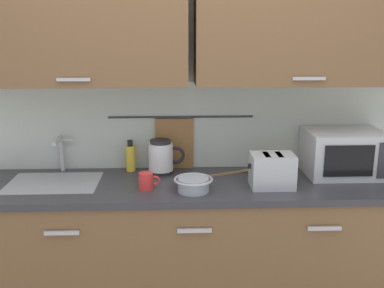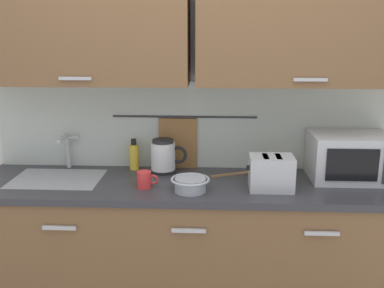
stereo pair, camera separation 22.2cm
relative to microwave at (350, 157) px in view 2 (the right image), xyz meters
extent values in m
cube|color=brown|center=(-0.92, -0.11, -0.61)|extent=(2.50, 0.60, 0.86)
cube|color=#B7B7BC|center=(-1.61, -0.42, -0.30)|extent=(0.18, 0.02, 0.02)
cube|color=#B7B7BC|center=(-0.92, -0.42, -0.30)|extent=(0.18, 0.02, 0.02)
cube|color=#B7B7BC|center=(-0.24, -0.42, -0.30)|extent=(0.18, 0.02, 0.02)
cube|color=#333338|center=(-0.92, -0.11, -0.16)|extent=(2.53, 0.63, 0.04)
cube|color=#9EA0A5|center=(-1.73, -0.09, -0.18)|extent=(0.52, 0.38, 0.09)
cube|color=silver|center=(-0.92, 0.22, 0.21)|extent=(3.70, 0.06, 2.50)
cube|color=beige|center=(-0.92, 0.19, 0.14)|extent=(2.50, 0.01, 0.55)
cube|color=brown|center=(-1.56, 0.03, 0.77)|extent=(1.23, 0.33, 0.70)
cube|color=#B7B7BC|center=(-1.56, -0.15, 0.47)|extent=(0.18, 0.01, 0.02)
cube|color=brown|center=(-0.29, 0.03, 0.77)|extent=(1.23, 0.33, 0.70)
cube|color=#B7B7BC|center=(-0.29, -0.15, 0.47)|extent=(0.18, 0.01, 0.02)
cylinder|color=#333338|center=(-0.98, 0.17, 0.19)|extent=(0.90, 0.01, 0.01)
cube|color=olive|center=(-1.03, 0.17, 0.01)|extent=(0.24, 0.02, 0.34)
cylinder|color=#B2B5BA|center=(-1.73, 0.14, -0.03)|extent=(0.03, 0.03, 0.22)
cylinder|color=#B2B5BA|center=(-1.73, 0.06, 0.07)|extent=(0.02, 0.16, 0.02)
cube|color=#B2B5BA|center=(-1.69, 0.14, 0.06)|extent=(0.07, 0.02, 0.01)
cube|color=silver|center=(0.00, 0.00, 0.00)|extent=(0.46, 0.34, 0.27)
cube|color=black|center=(-0.04, -0.17, 0.00)|extent=(0.29, 0.01, 0.18)
cylinder|color=black|center=(-1.11, 0.07, -0.13)|extent=(0.16, 0.16, 0.02)
cylinder|color=white|center=(-1.11, 0.07, -0.03)|extent=(0.15, 0.15, 0.17)
cylinder|color=#262628|center=(-1.11, 0.07, 0.06)|extent=(0.13, 0.13, 0.02)
torus|color=black|center=(-1.02, 0.07, -0.02)|extent=(0.11, 0.02, 0.11)
cylinder|color=yellow|center=(-1.30, 0.12, -0.06)|extent=(0.06, 0.06, 0.16)
cylinder|color=black|center=(-1.30, 0.12, 0.04)|extent=(0.03, 0.03, 0.04)
cylinder|color=red|center=(-1.18, -0.22, -0.09)|extent=(0.08, 0.08, 0.09)
torus|color=red|center=(-1.13, -0.22, -0.09)|extent=(0.06, 0.01, 0.06)
cylinder|color=#A5ADB7|center=(-0.92, -0.26, -0.10)|extent=(0.17, 0.17, 0.07)
torus|color=#A5ADB7|center=(-0.92, -0.26, -0.07)|extent=(0.21, 0.21, 0.01)
cube|color=#B7BABF|center=(-0.48, -0.21, -0.04)|extent=(0.24, 0.17, 0.19)
cube|color=black|center=(-0.52, -0.21, 0.05)|extent=(0.03, 0.12, 0.01)
cube|color=black|center=(-0.45, -0.21, 0.05)|extent=(0.03, 0.12, 0.01)
cube|color=black|center=(-0.61, -0.21, -0.01)|extent=(0.02, 0.02, 0.02)
cylinder|color=orange|center=(-0.37, 0.07, -0.09)|extent=(0.08, 0.08, 0.09)
torus|color=orange|center=(-0.32, 0.07, -0.09)|extent=(0.06, 0.01, 0.06)
cube|color=#9E7042|center=(-0.71, 0.02, -0.13)|extent=(0.21, 0.10, 0.01)
ellipsoid|color=#9E7042|center=(-0.58, 0.07, -0.13)|extent=(0.07, 0.06, 0.01)
camera|label=1|loc=(-1.02, -2.58, 0.73)|focal=42.12mm
camera|label=2|loc=(-0.80, -2.58, 0.73)|focal=42.12mm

